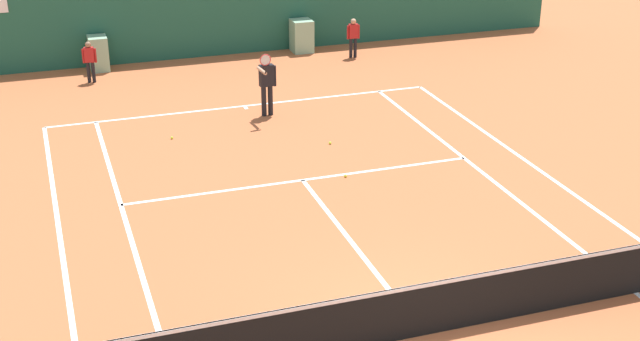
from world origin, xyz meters
TOP-DOWN VIEW (x-y plane):
  - ground_plane at (-0.00, 0.58)m, footprint 80.00×80.00m
  - tennis_net at (0.00, 0.00)m, footprint 12.10×0.10m
  - sponsor_back_wall at (0.00, 16.97)m, footprint 25.00×1.02m
  - player_on_baseline at (0.40, 10.75)m, footprint 0.60×0.72m
  - ball_kid_left_post at (4.53, 15.24)m, footprint 0.43×0.18m
  - ball_kid_centre_post at (-3.77, 15.24)m, footprint 0.41×0.20m
  - tennis_ball_mid_court at (1.29, 8.25)m, footprint 0.07×0.07m
  - tennis_ball_by_sideline at (0.96, 6.24)m, footprint 0.07×0.07m
  - tennis_ball_near_service_line at (-2.32, 9.85)m, footprint 0.07×0.07m

SIDE VIEW (x-z plane):
  - ground_plane at x=0.00m, z-range 0.00..0.01m
  - tennis_ball_mid_court at x=1.29m, z-range 0.00..0.07m
  - tennis_ball_by_sideline at x=0.96m, z-range 0.00..0.07m
  - tennis_ball_near_service_line at x=-2.32m, z-range 0.00..0.07m
  - tennis_net at x=0.00m, z-range -0.02..1.05m
  - ball_kid_centre_post at x=-3.77m, z-range 0.09..1.34m
  - ball_kid_left_post at x=4.53m, z-range 0.10..1.38m
  - player_on_baseline at x=0.40m, z-range 0.06..1.91m
  - sponsor_back_wall at x=0.00m, z-range -0.05..2.91m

